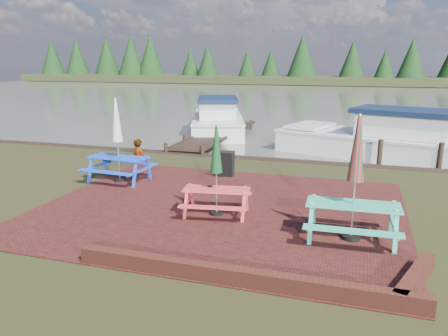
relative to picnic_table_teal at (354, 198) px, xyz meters
name	(u,v)px	position (x,y,z in m)	size (l,w,h in m)	color
ground	(207,222)	(-3.23, 0.04, -0.92)	(120.00, 120.00, 0.00)	black
paving	(220,208)	(-3.23, 1.04, -0.91)	(9.00, 7.50, 0.02)	#381312
brick_wall	(279,278)	(-1.09, -2.38, -0.77)	(6.21, 1.79, 0.30)	#4C1E16
water	(329,98)	(-3.23, 37.04, -0.92)	(120.00, 60.00, 0.02)	#45443B
far_treeline	(344,63)	(-3.23, 66.04, 2.36)	(120.00, 10.00, 8.10)	black
picnic_table_teal	(354,198)	(0.00, 0.00, 0.00)	(1.95, 1.75, 2.63)	teal
picnic_table_red	(217,185)	(-3.17, 0.58, -0.15)	(1.79, 1.65, 2.21)	#D6363C
picnic_table_blue	(118,153)	(-7.03, 2.58, -0.02)	(1.95, 1.76, 2.57)	#193FBD
chalkboard	(225,164)	(-4.04, 4.06, -0.49)	(0.54, 0.57, 0.84)	black
jetty	(217,134)	(-6.73, 11.32, -0.81)	(1.76, 9.08, 1.00)	black
boat_jetty	(218,121)	(-7.48, 13.65, -0.47)	(4.86, 7.96, 2.18)	beige
boat_near	(384,142)	(0.96, 9.62, -0.46)	(8.72, 5.35, 2.23)	beige
person	(138,139)	(-7.78, 5.23, -0.08)	(0.61, 0.40, 1.67)	gray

